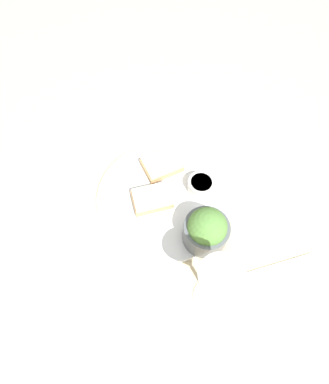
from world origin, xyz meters
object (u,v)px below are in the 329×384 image
at_px(salad_bowl, 206,230).
at_px(fork, 272,267).
at_px(cheese_toast_near, 162,165).
at_px(sauce_ramekin, 201,185).
at_px(wine_glass, 218,283).
at_px(cheese_toast_far, 152,198).

xyz_separation_m(salad_bowl, fork, (-0.11, 0.12, -0.06)).
bearing_deg(cheese_toast_near, sauce_ramekin, 121.21).
relative_size(cheese_toast_near, wine_glass, 0.54).
distance_m(wine_glass, fork, 0.20).
bearing_deg(wine_glass, cheese_toast_near, -97.24).
bearing_deg(salad_bowl, cheese_toast_far, -62.54).
height_order(sauce_ramekin, fork, sauce_ramekin).
bearing_deg(fork, sauce_ramekin, -76.99).
height_order(cheese_toast_far, wine_glass, wine_glass).
bearing_deg(salad_bowl, cheese_toast_near, -87.93).
height_order(salad_bowl, cheese_toast_far, salad_bowl).
distance_m(sauce_ramekin, cheese_toast_far, 0.12).
height_order(sauce_ramekin, cheese_toast_far, sauce_ramekin).
height_order(cheese_toast_near, cheese_toast_far, same).
bearing_deg(sauce_ramekin, fork, 103.01).
relative_size(sauce_ramekin, fork, 0.32).
height_order(sauce_ramekin, wine_glass, wine_glass).
distance_m(sauce_ramekin, fork, 0.24).
distance_m(sauce_ramekin, cheese_toast_near, 0.11).
distance_m(salad_bowl, cheese_toast_far, 0.16).
relative_size(salad_bowl, cheese_toast_far, 1.01).
bearing_deg(wine_glass, cheese_toast_far, -85.31).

